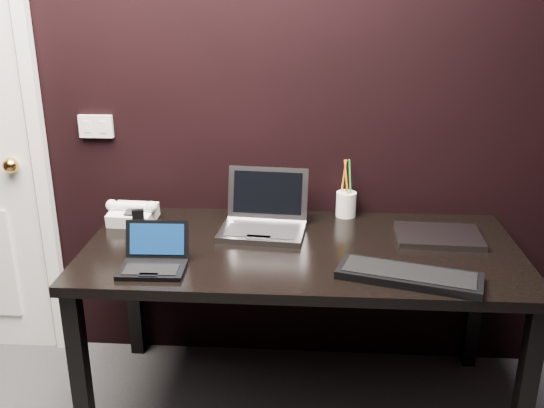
# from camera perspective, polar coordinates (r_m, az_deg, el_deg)

# --- Properties ---
(wall_back) EXTENTS (4.00, 0.00, 4.00)m
(wall_back) POSITION_cam_1_polar(r_m,az_deg,el_deg) (2.63, -3.49, 11.00)
(wall_back) COLOR black
(wall_back) RESTS_ON ground
(wall_switch) EXTENTS (0.15, 0.02, 0.10)m
(wall_switch) POSITION_cam_1_polar(r_m,az_deg,el_deg) (2.80, -16.24, 7.03)
(wall_switch) COLOR silver
(wall_switch) RESTS_ON wall_back
(desk) EXTENTS (1.70, 0.80, 0.74)m
(desk) POSITION_cam_1_polar(r_m,az_deg,el_deg) (2.42, 2.76, -5.71)
(desk) COLOR black
(desk) RESTS_ON ground
(netbook) EXTENTS (0.24, 0.22, 0.15)m
(netbook) POSITION_cam_1_polar(r_m,az_deg,el_deg) (2.23, -11.07, -5.22)
(netbook) COLOR black
(netbook) RESTS_ON desk
(silver_laptop) EXTENTS (0.37, 0.34, 0.24)m
(silver_laptop) POSITION_cam_1_polar(r_m,az_deg,el_deg) (2.52, -0.79, -1.55)
(silver_laptop) COLOR #96969B
(silver_laptop) RESTS_ON desk
(ext_keyboard) EXTENTS (0.52, 0.30, 0.03)m
(ext_keyboard) POSITION_cam_1_polar(r_m,az_deg,el_deg) (2.17, 12.76, -6.59)
(ext_keyboard) COLOR black
(ext_keyboard) RESTS_ON desk
(closed_laptop) EXTENTS (0.35, 0.26, 0.02)m
(closed_laptop) POSITION_cam_1_polar(r_m,az_deg,el_deg) (2.54, 15.41, -2.91)
(closed_laptop) COLOR gray
(closed_laptop) RESTS_ON desk
(desk_phone) EXTENTS (0.23, 0.18, 0.11)m
(desk_phone) POSITION_cam_1_polar(r_m,az_deg,el_deg) (2.67, -12.97, -0.88)
(desk_phone) COLOR white
(desk_phone) RESTS_ON desk
(mobile_phone) EXTENTS (0.07, 0.06, 0.10)m
(mobile_phone) POSITION_cam_1_polar(r_m,az_deg,el_deg) (2.55, -12.44, -1.92)
(mobile_phone) COLOR black
(mobile_phone) RESTS_ON desk
(pen_cup) EXTENTS (0.10, 0.10, 0.26)m
(pen_cup) POSITION_cam_1_polar(r_m,az_deg,el_deg) (2.69, 6.99, 0.09)
(pen_cup) COLOR white
(pen_cup) RESTS_ON desk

